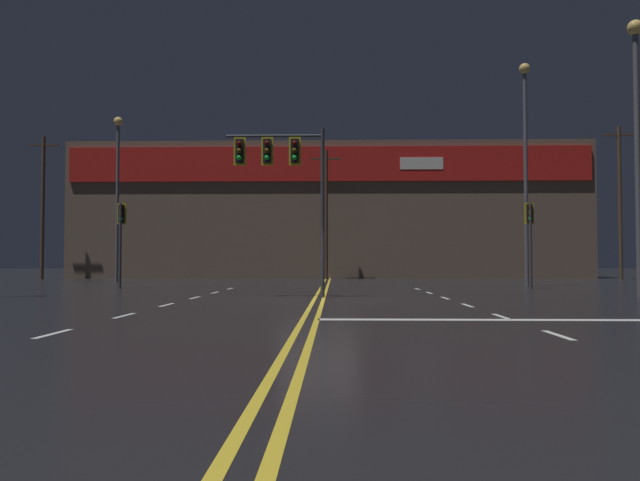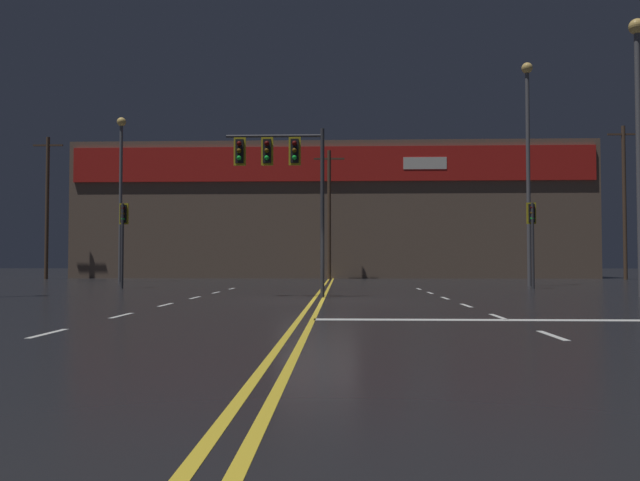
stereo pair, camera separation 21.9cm
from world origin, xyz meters
TOP-DOWN VIEW (x-y plane):
  - ground_plane at (0.00, 0.00)m, footprint 200.00×200.00m
  - road_markings at (0.72, -1.04)m, footprint 12.78×60.00m
  - traffic_signal_median at (-1.34, 2.03)m, footprint 3.46×0.36m
  - traffic_signal_corner_northeast at (9.55, 9.38)m, footprint 0.42×0.36m
  - traffic_signal_corner_northwest at (-9.48, 9.25)m, footprint 0.42×0.36m
  - streetlight_near_left at (-12.90, 18.36)m, footprint 0.56×0.56m
  - streetlight_near_right at (11.32, 2.74)m, footprint 0.56×0.56m
  - streetlight_far_median at (10.31, 12.39)m, footprint 0.56×0.56m
  - building_backdrop at (0.00, 31.77)m, footprint 39.80×10.23m
  - utility_pole_row at (0.32, 24.88)m, footprint 43.57×0.26m

SIDE VIEW (x-z plane):
  - ground_plane at x=0.00m, z-range 0.00..0.00m
  - road_markings at x=0.72m, z-range 0.00..0.01m
  - traffic_signal_corner_northeast at x=9.55m, z-range 0.93..4.92m
  - traffic_signal_corner_northwest at x=-9.48m, z-range 0.94..4.94m
  - traffic_signal_median at x=-1.34m, z-range 1.67..7.57m
  - building_backdrop at x=0.00m, z-range 0.02..10.40m
  - utility_pole_row at x=0.32m, z-range -0.14..10.73m
  - streetlight_near_right at x=11.32m, z-range 1.33..11.26m
  - streetlight_near_left at x=-12.90m, z-range 1.34..11.56m
  - streetlight_far_median at x=10.31m, z-range 1.39..12.87m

